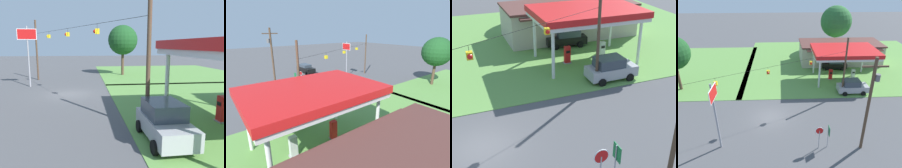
% 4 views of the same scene
% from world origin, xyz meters
% --- Properties ---
extents(ground_plane, '(160.00, 160.00, 0.00)m').
position_xyz_m(ground_plane, '(0.00, 0.00, 0.00)').
color(ground_plane, '#4C4C4F').
extents(grass_verge_station_corner, '(36.00, 28.00, 0.04)m').
position_xyz_m(grass_verge_station_corner, '(13.16, 17.96, 0.02)').
color(grass_verge_station_corner, '#5B8E42').
rests_on(grass_verge_station_corner, ground).
extents(gas_station_canopy, '(9.73, 6.83, 5.12)m').
position_xyz_m(gas_station_canopy, '(11.16, 9.98, 4.62)').
color(gas_station_canopy, silver).
rests_on(gas_station_canopy, ground).
extents(gas_station_store, '(15.16, 7.28, 3.85)m').
position_xyz_m(gas_station_store, '(12.67, 17.95, 1.94)').
color(gas_station_store, '#B2A893').
rests_on(gas_station_store, ground).
extents(fuel_pump_near, '(0.71, 0.56, 1.69)m').
position_xyz_m(fuel_pump_near, '(9.33, 9.98, 0.81)').
color(fuel_pump_near, gray).
rests_on(fuel_pump_near, ground).
extents(fuel_pump_far, '(0.71, 0.56, 1.69)m').
position_xyz_m(fuel_pump_far, '(12.98, 9.98, 0.81)').
color(fuel_pump_far, gray).
rests_on(fuel_pump_far, ground).
extents(car_at_pumps_front, '(4.26, 2.16, 2.01)m').
position_xyz_m(car_at_pumps_front, '(11.44, 5.44, 1.01)').
color(car_at_pumps_front, '#9E9EA3').
rests_on(car_at_pumps_front, ground).
extents(car_at_pumps_rear, '(4.51, 2.41, 1.85)m').
position_xyz_m(car_at_pumps_rear, '(11.03, 14.51, 0.95)').
color(car_at_pumps_rear, black).
rests_on(car_at_pumps_rear, ground).
extents(stop_sign_roadside, '(0.80, 0.08, 2.50)m').
position_xyz_m(stop_sign_roadside, '(4.89, -5.47, 1.81)').
color(stop_sign_roadside, '#99999E').
rests_on(stop_sign_roadside, ground).
extents(route_sign, '(0.10, 0.70, 2.40)m').
position_xyz_m(route_sign, '(5.80, -5.33, 1.71)').
color(route_sign, gray).
rests_on(route_sign, ground).
extents(signal_span_gantry, '(20.08, 10.24, 8.16)m').
position_xyz_m(signal_span_gantry, '(0.00, -0.01, 4.39)').
color(signal_span_gantry, '#4C3828').
rests_on(signal_span_gantry, ground).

